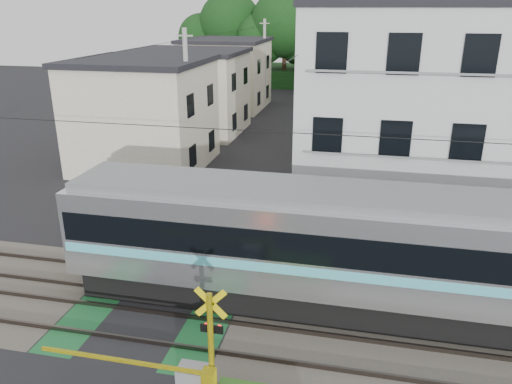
% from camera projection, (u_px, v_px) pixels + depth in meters
% --- Properties ---
extents(ground, '(120.00, 120.00, 0.00)m').
position_uv_depth(ground, '(157.00, 305.00, 16.07)').
color(ground, black).
extents(track_bed, '(120.00, 120.00, 0.14)m').
position_uv_depth(track_bed, '(157.00, 304.00, 16.06)').
color(track_bed, '#47423A').
rests_on(track_bed, ground).
extents(crossing_signal_near, '(4.74, 0.65, 3.09)m').
position_uv_depth(crossing_signal_near, '(195.00, 376.00, 11.96)').
color(crossing_signal_near, yellow).
rests_on(crossing_signal_near, ground).
extents(crossing_signal_far, '(4.74, 0.65, 3.09)m').
position_uv_depth(crossing_signal_far, '(131.00, 231.00, 19.69)').
color(crossing_signal_far, yellow).
rests_on(crossing_signal_far, ground).
extents(apartment_block, '(10.20, 8.36, 9.30)m').
position_uv_depth(apartment_block, '(422.00, 115.00, 21.43)').
color(apartment_block, silver).
rests_on(apartment_block, ground).
extents(houses_row, '(22.07, 31.35, 6.80)m').
position_uv_depth(houses_row, '(290.00, 86.00, 38.61)').
color(houses_row, beige).
rests_on(houses_row, ground).
extents(tree_hill, '(40.00, 13.00, 11.83)m').
position_uv_depth(tree_hill, '(322.00, 38.00, 58.05)').
color(tree_hill, '#133812').
rests_on(tree_hill, ground).
extents(catenary, '(60.00, 5.04, 7.00)m').
position_uv_depth(catenary, '(353.00, 214.00, 13.61)').
color(catenary, '#2D2D33').
rests_on(catenary, ground).
extents(utility_poles, '(7.90, 42.00, 8.00)m').
position_uv_depth(utility_poles, '(266.00, 80.00, 35.92)').
color(utility_poles, '#A5A5A0').
rests_on(utility_poles, ground).
extents(pedestrian, '(0.70, 0.55, 1.67)m').
position_uv_depth(pedestrian, '(301.00, 97.00, 48.29)').
color(pedestrian, black).
rests_on(pedestrian, ground).
extents(weed_patches, '(10.25, 8.80, 0.40)m').
position_uv_depth(weed_patches, '(208.00, 308.00, 15.57)').
color(weed_patches, '#2D5E1E').
rests_on(weed_patches, ground).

